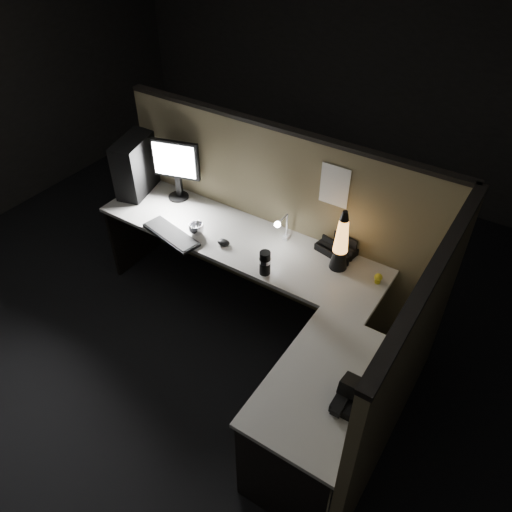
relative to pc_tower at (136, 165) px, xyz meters
The scene contains 17 objects.
floor 1.70m from the pc_tower, 29.62° to the right, with size 6.00×6.00×0.00m, color black.
room_shell 1.55m from the pc_tower, 29.62° to the right, with size 6.00×6.00×6.00m.
partition_back 1.26m from the pc_tower, 10.96° to the left, with size 2.66×0.06×1.50m, color brown.
partition_right 2.63m from the pc_tower, 13.11° to the right, with size 0.06×1.66×1.50m, color brown.
desk 1.52m from the pc_tower, 17.48° to the right, with size 2.60×1.60×0.73m.
pc_tower is the anchor object (origin of this frame).
monitor 0.37m from the pc_tower, 15.34° to the left, with size 0.39×0.17×0.51m.
keyboard 0.77m from the pc_tower, 28.74° to the right, with size 0.50×0.17×0.02m, color black.
mouse 1.08m from the pc_tower, 12.04° to the right, with size 0.10×0.07×0.04m, color black.
clip_lamp 1.39m from the pc_tower, ahead, with size 0.05×0.19×0.24m.
organizer 1.79m from the pc_tower, ahead, with size 0.31×0.29×0.20m.
lava_lamp 1.85m from the pc_tower, ahead, with size 0.13×0.13×0.47m.
travel_mug 1.50m from the pc_tower, 12.37° to the right, with size 0.08×0.08×0.18m, color black.
steel_mug 0.84m from the pc_tower, 16.01° to the right, with size 0.11×0.11×0.09m, color silver.
figurine 2.15m from the pc_tower, ahead, with size 0.05×0.05×0.05m, color yellow.
pinned_paper 1.71m from the pc_tower, ahead, with size 0.21×0.00×0.30m, color white.
desk_phone 2.60m from the pc_tower, 21.05° to the right, with size 0.24×0.26×0.14m.
Camera 1 is at (1.57, -1.79, 3.02)m, focal length 35.00 mm.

